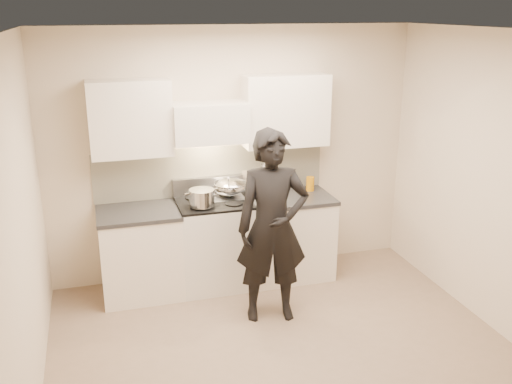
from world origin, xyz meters
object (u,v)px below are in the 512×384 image
stove (215,243)px  wok (230,187)px  utensil_crock (264,185)px  person (272,227)px  counter_right (288,236)px

stove → wok: 0.62m
utensil_crock → stove: bearing=-164.3°
wok → utensil_crock: bearing=10.8°
stove → utensil_crock: utensil_crock is taller
wok → person: bearing=-78.8°
counter_right → person: person is taller
person → utensil_crock: bearing=85.9°
stove → utensil_crock: (0.60, 0.17, 0.55)m
utensil_crock → person: 1.01m
stove → person: person is taller
wok → utensil_crock: size_ratio=1.31×
utensil_crock → counter_right: bearing=-36.8°
wok → utensil_crock: utensil_crock is taller
person → stove: bearing=123.7°
counter_right → person: size_ratio=0.50×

